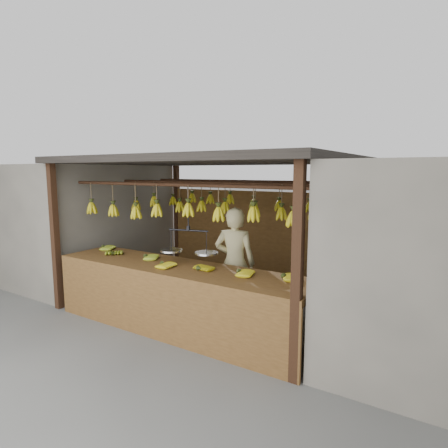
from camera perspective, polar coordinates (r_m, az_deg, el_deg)
The scene contains 8 objects.
ground at distance 6.37m, azimuth -1.47°, elevation -11.98°, with size 80.00×80.00×0.00m, color #5B5B57.
stall at distance 6.26m, azimuth 0.14°, elevation 6.12°, with size 4.30×3.30×2.40m.
neighbor_left at distance 8.58m, azimuth -21.95°, elevation 0.57°, with size 3.00×3.00×2.30m, color slate.
counter at distance 5.13m, azimuth -7.95°, elevation -8.65°, with size 3.86×0.88×0.96m.
hanging_bananas at distance 6.01m, azimuth -1.64°, elevation 2.60°, with size 3.63×2.25×0.39m.
balance_scale at distance 5.14m, azimuth -5.41°, elevation -3.77°, with size 0.81×0.43×0.92m.
vendor at distance 5.59m, azimuth 1.64°, elevation -5.95°, with size 0.61×0.40×1.66m, color beige.
bag_bundles at distance 6.59m, azimuth 19.55°, elevation -2.74°, with size 0.08×0.26×1.14m.
Camera 1 is at (3.32, -4.98, 2.19)m, focal length 30.00 mm.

